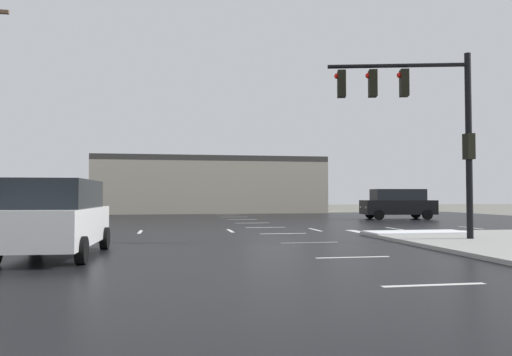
# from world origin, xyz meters

# --- Properties ---
(ground_plane) EXTENTS (120.00, 120.00, 0.00)m
(ground_plane) POSITION_xyz_m (0.00, 0.00, 0.00)
(ground_plane) COLOR slate
(road_asphalt) EXTENTS (44.00, 44.00, 0.02)m
(road_asphalt) POSITION_xyz_m (0.00, 0.00, 0.01)
(road_asphalt) COLOR black
(road_asphalt) RESTS_ON ground_plane
(snow_strip_curbside) EXTENTS (4.00, 1.60, 0.06)m
(snow_strip_curbside) POSITION_xyz_m (5.00, -4.00, 0.17)
(snow_strip_curbside) COLOR white
(snow_strip_curbside) RESTS_ON sidewalk_corner
(lane_markings) EXTENTS (36.15, 36.15, 0.01)m
(lane_markings) POSITION_xyz_m (1.20, -1.38, 0.02)
(lane_markings) COLOR silver
(lane_markings) RESTS_ON road_asphalt
(traffic_signal_mast) EXTENTS (4.90, 1.41, 6.48)m
(traffic_signal_mast) POSITION_xyz_m (4.04, -6.33, 4.57)
(traffic_signal_mast) COLOR black
(traffic_signal_mast) RESTS_ON sidewalk_corner
(strip_building_background) EXTENTS (20.61, 8.00, 5.12)m
(strip_building_background) POSITION_xyz_m (-1.05, 24.01, 2.56)
(strip_building_background) COLOR #BCB29E
(strip_building_background) RESTS_ON ground_plane
(suv_black) EXTENTS (4.97, 2.55, 2.03)m
(suv_black) POSITION_xyz_m (10.50, 8.90, 1.09)
(suv_black) COLOR black
(suv_black) RESTS_ON road_asphalt
(suv_white) EXTENTS (2.30, 4.89, 2.03)m
(suv_white) POSITION_xyz_m (-7.65, -8.49, 1.09)
(suv_white) COLOR white
(suv_white) RESTS_ON road_asphalt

